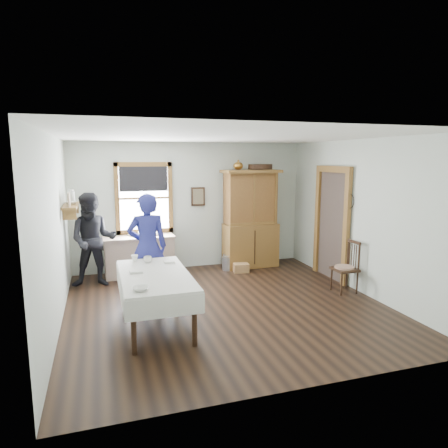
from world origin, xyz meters
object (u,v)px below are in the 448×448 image
object	(u,v)px
wicker_basket	(241,268)
woman_blue	(148,251)
spindle_chair	(345,267)
dining_table	(155,299)
pail	(228,263)
china_hutch	(251,219)
figure_dark	(93,243)
work_counter	(139,256)

from	to	relation	value
wicker_basket	woman_blue	size ratio (longest dim) A/B	0.19
spindle_chair	wicker_basket	world-z (taller)	spindle_chair
dining_table	spindle_chair	world-z (taller)	spindle_chair
wicker_basket	woman_blue	world-z (taller)	woman_blue
dining_table	spindle_chair	size ratio (longest dim) A/B	2.02
woman_blue	pail	bearing A→B (deg)	-143.27
pail	spindle_chair	bearing A→B (deg)	-52.45
china_hutch	pail	distance (m)	1.09
china_hutch	figure_dark	bearing A→B (deg)	-174.78
dining_table	work_counter	bearing A→B (deg)	89.40
dining_table	woman_blue	bearing A→B (deg)	88.34
spindle_chair	figure_dark	size ratio (longest dim) A/B	0.58
woman_blue	dining_table	bearing A→B (deg)	89.62
work_counter	wicker_basket	bearing A→B (deg)	-14.28
wicker_basket	figure_dark	xyz separation A→B (m)	(-2.92, -0.03, 0.72)
work_counter	wicker_basket	world-z (taller)	work_counter
work_counter	dining_table	distance (m)	2.58
spindle_chair	figure_dark	world-z (taller)	figure_dark
work_counter	woman_blue	distance (m)	1.54
pail	woman_blue	xyz separation A→B (m)	(-1.84, -1.31, 0.69)
work_counter	spindle_chair	bearing A→B (deg)	-34.93
china_hutch	spindle_chair	bearing A→B (deg)	-67.96
work_counter	figure_dark	xyz separation A→B (m)	(-0.87, -0.46, 0.41)
pail	woman_blue	distance (m)	2.36
figure_dark	wicker_basket	bearing A→B (deg)	7.69
china_hutch	wicker_basket	size ratio (longest dim) A/B	6.79
china_hutch	spindle_chair	distance (m)	2.42
spindle_chair	wicker_basket	size ratio (longest dim) A/B	2.98
wicker_basket	woman_blue	bearing A→B (deg)	-152.92
figure_dark	work_counter	bearing A→B (deg)	35.06
dining_table	figure_dark	distance (m)	2.32
work_counter	figure_dark	world-z (taller)	figure_dark
work_counter	wicker_basket	size ratio (longest dim) A/B	4.51
work_counter	pail	world-z (taller)	work_counter
spindle_chair	pail	world-z (taller)	spindle_chair
dining_table	woman_blue	size ratio (longest dim) A/B	1.13
spindle_chair	woman_blue	world-z (taller)	woman_blue
pail	wicker_basket	bearing A→B (deg)	-52.98
pail	woman_blue	bearing A→B (deg)	-144.55
china_hutch	spindle_chair	size ratio (longest dim) A/B	2.28
china_hutch	wicker_basket	xyz separation A→B (m)	(-0.36, -0.41, -0.97)
china_hutch	dining_table	bearing A→B (deg)	-136.06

